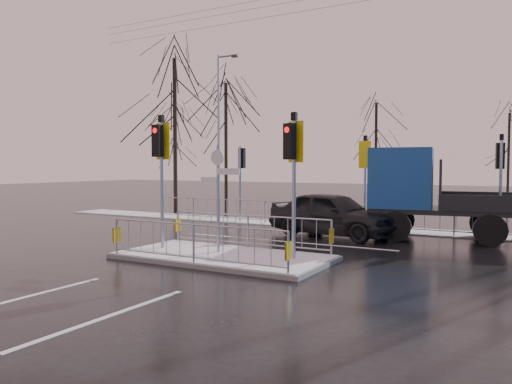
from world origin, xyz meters
The scene contains 13 objects.
ground centered at (0.00, 0.00, 0.00)m, with size 120.00×120.00×0.00m, color black.
snow_verge centered at (0.00, 8.60, 0.02)m, with size 30.00×2.00×0.04m, color white.
lane_markings centered at (0.00, -0.33, 0.00)m, with size 8.00×11.38×0.01m.
traffic_island centered at (-0.01, 0.01, 0.39)m, with size 6.00×3.04×4.15m.
far_kerb_fixtures centered at (0.29, 8.09, 1.02)m, with size 18.00×0.65×3.83m.
car_far_lane centered at (1.04, 5.82, 0.84)m, with size 1.98×4.92×1.68m, color black.
flatbed_truck centered at (4.33, 6.95, 1.74)m, with size 7.35×3.61×3.26m.
tree_near_a centered at (-10.50, 11.00, 6.11)m, with size 4.75×4.75×8.97m.
tree_near_b centered at (-8.00, 12.50, 5.15)m, with size 4.00×4.00×7.55m.
tree_near_c centered at (-12.50, 13.50, 4.50)m, with size 3.50×3.50×6.61m.
tree_far_a centered at (-2.00, 22.00, 4.82)m, with size 3.75×3.75×7.08m.
tree_far_b centered at (6.00, 24.00, 4.18)m, with size 3.25×3.25×6.14m.
street_lamp_left centered at (-6.43, 9.50, 4.49)m, with size 1.25×0.18×8.20m.
Camera 1 is at (7.67, -11.66, 2.63)m, focal length 35.00 mm.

